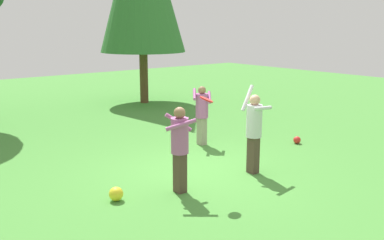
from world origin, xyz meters
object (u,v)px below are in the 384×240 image
(person_bystander, at_px, (202,110))
(frisbee, at_px, (207,99))
(person_catcher, at_px, (180,142))
(ball_yellow, at_px, (116,194))
(ball_red, at_px, (297,140))
(person_thrower, at_px, (254,127))

(person_bystander, bearing_deg, frisbee, 0.00)
(person_catcher, bearing_deg, frisbee, 0.00)
(ball_yellow, bearing_deg, person_catcher, -18.45)
(person_catcher, xyz_separation_m, ball_red, (4.65, 0.80, -0.90))
(frisbee, bearing_deg, ball_red, 14.07)
(person_catcher, height_order, person_bystander, person_catcher)
(person_bystander, xyz_separation_m, ball_yellow, (-3.74, -1.98, -0.81))
(ball_yellow, bearing_deg, person_bystander, 27.88)
(person_thrower, distance_m, ball_yellow, 3.30)
(ball_yellow, bearing_deg, person_thrower, -9.09)
(ball_red, bearing_deg, frisbee, -165.93)
(frisbee, bearing_deg, ball_yellow, 158.24)
(ball_red, distance_m, ball_yellow, 5.85)
(person_thrower, xyz_separation_m, ball_red, (2.71, 0.90, -0.95))
(person_bystander, xyz_separation_m, frisbee, (-2.11, -2.63, 0.88))
(frisbee, xyz_separation_m, ball_yellow, (-1.64, 0.65, -1.69))
(ball_red, xyz_separation_m, ball_yellow, (-5.84, -0.40, 0.03))
(ball_red, bearing_deg, ball_yellow, -176.07)
(ball_red, relative_size, ball_yellow, 0.75)
(frisbee, bearing_deg, person_thrower, 5.81)
(frisbee, xyz_separation_m, ball_red, (4.20, 1.05, -1.72))
(person_bystander, bearing_deg, person_catcher, -8.37)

